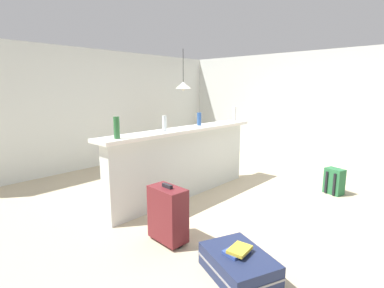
{
  "coord_description": "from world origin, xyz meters",
  "views": [
    {
      "loc": [
        -3.7,
        -2.8,
        1.69
      ],
      "look_at": [
        -0.05,
        0.51,
        0.76
      ],
      "focal_mm": 27.68,
      "sensor_mm": 36.0,
      "label": 1
    }
  ],
  "objects_px": {
    "suitcase_flat_navy": "(238,265)",
    "bottle_green": "(117,128)",
    "suitcase_upright_maroon": "(168,214)",
    "bottle_white": "(234,115)",
    "bottle_blue": "(199,119)",
    "pendant_lamp": "(183,85)",
    "bottle_clear": "(164,123)",
    "backpack_green": "(334,182)",
    "book_stack": "(238,250)",
    "dining_table": "(184,137)",
    "dining_chair_near_partition": "(203,146)"
  },
  "relations": [
    {
      "from": "bottle_green",
      "to": "suitcase_upright_maroon",
      "type": "relative_size",
      "value": 0.4
    },
    {
      "from": "bottle_blue",
      "to": "bottle_green",
      "type": "bearing_deg",
      "value": -176.31
    },
    {
      "from": "bottle_clear",
      "to": "backpack_green",
      "type": "height_order",
      "value": "bottle_clear"
    },
    {
      "from": "bottle_green",
      "to": "dining_table",
      "type": "height_order",
      "value": "bottle_green"
    },
    {
      "from": "bottle_white",
      "to": "bottle_green",
      "type": "bearing_deg",
      "value": 179.3
    },
    {
      "from": "bottle_green",
      "to": "book_stack",
      "type": "height_order",
      "value": "bottle_green"
    },
    {
      "from": "suitcase_flat_navy",
      "to": "book_stack",
      "type": "height_order",
      "value": "book_stack"
    },
    {
      "from": "suitcase_flat_navy",
      "to": "book_stack",
      "type": "bearing_deg",
      "value": 100.58
    },
    {
      "from": "bottle_clear",
      "to": "suitcase_flat_navy",
      "type": "distance_m",
      "value": 2.21
    },
    {
      "from": "bottle_white",
      "to": "book_stack",
      "type": "distance_m",
      "value": 3.07
    },
    {
      "from": "backpack_green",
      "to": "suitcase_upright_maroon",
      "type": "relative_size",
      "value": 0.63
    },
    {
      "from": "bottle_blue",
      "to": "book_stack",
      "type": "relative_size",
      "value": 0.87
    },
    {
      "from": "bottle_green",
      "to": "pendant_lamp",
      "type": "distance_m",
      "value": 3.0
    },
    {
      "from": "suitcase_flat_navy",
      "to": "book_stack",
      "type": "relative_size",
      "value": 3.66
    },
    {
      "from": "bottle_green",
      "to": "dining_chair_near_partition",
      "type": "xyz_separation_m",
      "value": [
        2.56,
        0.8,
        -0.71
      ]
    },
    {
      "from": "bottle_white",
      "to": "suitcase_upright_maroon",
      "type": "xyz_separation_m",
      "value": [
        -2.38,
        -0.77,
        -0.89
      ]
    },
    {
      "from": "pendant_lamp",
      "to": "suitcase_flat_navy",
      "type": "height_order",
      "value": "pendant_lamp"
    },
    {
      "from": "dining_chair_near_partition",
      "to": "book_stack",
      "type": "bearing_deg",
      "value": -134.54
    },
    {
      "from": "bottle_clear",
      "to": "dining_table",
      "type": "height_order",
      "value": "bottle_clear"
    },
    {
      "from": "backpack_green",
      "to": "book_stack",
      "type": "relative_size",
      "value": 1.72
    },
    {
      "from": "bottle_white",
      "to": "book_stack",
      "type": "relative_size",
      "value": 1.1
    },
    {
      "from": "backpack_green",
      "to": "dining_table",
      "type": "bearing_deg",
      "value": 96.3
    },
    {
      "from": "bottle_blue",
      "to": "pendant_lamp",
      "type": "relative_size",
      "value": 0.25
    },
    {
      "from": "suitcase_flat_navy",
      "to": "suitcase_upright_maroon",
      "type": "xyz_separation_m",
      "value": [
        -0.01,
        0.93,
        0.22
      ]
    },
    {
      "from": "bottle_clear",
      "to": "bottle_blue",
      "type": "height_order",
      "value": "bottle_clear"
    },
    {
      "from": "suitcase_upright_maroon",
      "to": "pendant_lamp",
      "type": "bearing_deg",
      "value": 40.85
    },
    {
      "from": "bottle_blue",
      "to": "backpack_green",
      "type": "xyz_separation_m",
      "value": [
        1.3,
        -1.78,
        -0.99
      ]
    },
    {
      "from": "bottle_green",
      "to": "dining_table",
      "type": "xyz_separation_m",
      "value": [
        2.61,
        1.37,
        -0.58
      ]
    },
    {
      "from": "dining_chair_near_partition",
      "to": "suitcase_flat_navy",
      "type": "xyz_separation_m",
      "value": [
        -2.47,
        -2.52,
        -0.41
      ]
    },
    {
      "from": "bottle_white",
      "to": "dining_table",
      "type": "relative_size",
      "value": 0.24
    },
    {
      "from": "bottle_white",
      "to": "backpack_green",
      "type": "relative_size",
      "value": 0.64
    },
    {
      "from": "suitcase_upright_maroon",
      "to": "bottle_green",
      "type": "bearing_deg",
      "value": 95.54
    },
    {
      "from": "dining_table",
      "to": "suitcase_flat_navy",
      "type": "bearing_deg",
      "value": -129.18
    },
    {
      "from": "bottle_blue",
      "to": "dining_table",
      "type": "bearing_deg",
      "value": 52.73
    },
    {
      "from": "pendant_lamp",
      "to": "book_stack",
      "type": "distance_m",
      "value": 4.28
    },
    {
      "from": "suitcase_flat_navy",
      "to": "book_stack",
      "type": "distance_m",
      "value": 0.14
    },
    {
      "from": "bottle_green",
      "to": "dining_table",
      "type": "bearing_deg",
      "value": 27.79
    },
    {
      "from": "bottle_green",
      "to": "dining_chair_near_partition",
      "type": "distance_m",
      "value": 2.77
    },
    {
      "from": "dining_chair_near_partition",
      "to": "suitcase_flat_navy",
      "type": "bearing_deg",
      "value": -134.45
    },
    {
      "from": "bottle_green",
      "to": "dining_table",
      "type": "relative_size",
      "value": 0.24
    },
    {
      "from": "bottle_white",
      "to": "dining_chair_near_partition",
      "type": "bearing_deg",
      "value": 83.15
    },
    {
      "from": "suitcase_flat_navy",
      "to": "suitcase_upright_maroon",
      "type": "height_order",
      "value": "suitcase_upright_maroon"
    },
    {
      "from": "pendant_lamp",
      "to": "suitcase_upright_maroon",
      "type": "distance_m",
      "value": 3.64
    },
    {
      "from": "bottle_clear",
      "to": "pendant_lamp",
      "type": "height_order",
      "value": "pendant_lamp"
    },
    {
      "from": "dining_chair_near_partition",
      "to": "suitcase_upright_maroon",
      "type": "bearing_deg",
      "value": -147.27
    },
    {
      "from": "bottle_clear",
      "to": "dining_table",
      "type": "relative_size",
      "value": 0.2
    },
    {
      "from": "bottle_white",
      "to": "bottle_clear",
      "type": "bearing_deg",
      "value": 177.05
    },
    {
      "from": "suitcase_flat_navy",
      "to": "bottle_blue",
      "type": "bearing_deg",
      "value": 49.56
    },
    {
      "from": "bottle_white",
      "to": "suitcase_upright_maroon",
      "type": "relative_size",
      "value": 0.4
    },
    {
      "from": "suitcase_flat_navy",
      "to": "bottle_green",
      "type": "bearing_deg",
      "value": 92.77
    }
  ]
}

